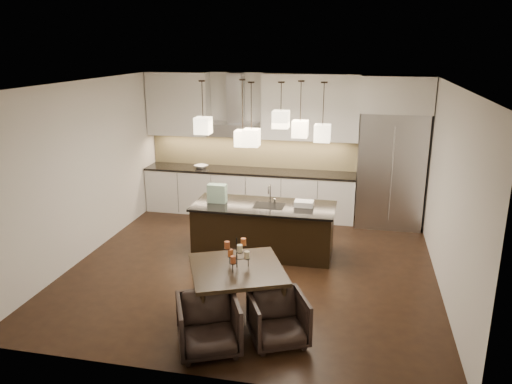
% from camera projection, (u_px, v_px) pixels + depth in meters
% --- Properties ---
extents(floor, '(5.50, 5.50, 0.02)m').
position_uv_depth(floor, '(253.00, 267.00, 7.80)').
color(floor, black).
rests_on(floor, ground).
extents(ceiling, '(5.50, 5.50, 0.02)m').
position_uv_depth(ceiling, '(253.00, 83.00, 6.99)').
color(ceiling, white).
rests_on(ceiling, wall_back).
extents(wall_back, '(5.50, 0.02, 2.80)m').
position_uv_depth(wall_back, '(283.00, 144.00, 9.98)').
color(wall_back, silver).
rests_on(wall_back, ground).
extents(wall_front, '(5.50, 0.02, 2.80)m').
position_uv_depth(wall_front, '(192.00, 253.00, 4.81)').
color(wall_front, silver).
rests_on(wall_front, ground).
extents(wall_left, '(0.02, 5.50, 2.80)m').
position_uv_depth(wall_left, '(84.00, 170.00, 7.95)').
color(wall_left, silver).
rests_on(wall_left, ground).
extents(wall_right, '(0.02, 5.50, 2.80)m').
position_uv_depth(wall_right, '(449.00, 191.00, 6.84)').
color(wall_right, silver).
rests_on(wall_right, ground).
extents(refrigerator, '(1.20, 0.72, 2.15)m').
position_uv_depth(refrigerator, '(390.00, 170.00, 9.30)').
color(refrigerator, '#B7B7BA').
rests_on(refrigerator, floor).
extents(fridge_panel, '(1.26, 0.72, 0.65)m').
position_uv_depth(fridge_panel, '(397.00, 94.00, 8.90)').
color(fridge_panel, silver).
rests_on(fridge_panel, refrigerator).
extents(lower_cabinets, '(4.21, 0.62, 0.88)m').
position_uv_depth(lower_cabinets, '(249.00, 193.00, 10.07)').
color(lower_cabinets, silver).
rests_on(lower_cabinets, floor).
extents(countertop, '(4.21, 0.66, 0.04)m').
position_uv_depth(countertop, '(249.00, 171.00, 9.94)').
color(countertop, black).
rests_on(countertop, lower_cabinets).
extents(backsplash, '(4.21, 0.02, 0.63)m').
position_uv_depth(backsplash, '(252.00, 151.00, 10.13)').
color(backsplash, tan).
rests_on(backsplash, countertop).
extents(upper_cab_left, '(1.25, 0.35, 1.25)m').
position_uv_depth(upper_cab_left, '(179.00, 104.00, 10.01)').
color(upper_cab_left, silver).
rests_on(upper_cab_left, wall_back).
extents(upper_cab_right, '(1.85, 0.35, 1.25)m').
position_uv_depth(upper_cab_right, '(311.00, 107.00, 9.47)').
color(upper_cab_right, silver).
rests_on(upper_cab_right, wall_back).
extents(hood_canopy, '(0.90, 0.52, 0.24)m').
position_uv_depth(hood_canopy, '(234.00, 129.00, 9.81)').
color(hood_canopy, '#B7B7BA').
rests_on(hood_canopy, wall_back).
extents(hood_chimney, '(0.30, 0.28, 0.96)m').
position_uv_depth(hood_chimney, '(235.00, 98.00, 9.75)').
color(hood_chimney, '#B7B7BA').
rests_on(hood_chimney, hood_canopy).
extents(fruit_bowl, '(0.34, 0.34, 0.06)m').
position_uv_depth(fruit_bowl, '(201.00, 167.00, 10.08)').
color(fruit_bowl, silver).
rests_on(fruit_bowl, countertop).
extents(island_body, '(2.24, 0.90, 0.79)m').
position_uv_depth(island_body, '(264.00, 230.00, 8.21)').
color(island_body, black).
rests_on(island_body, floor).
extents(island_top, '(2.31, 0.97, 0.04)m').
position_uv_depth(island_top, '(264.00, 206.00, 8.09)').
color(island_top, black).
rests_on(island_top, island_body).
extents(faucet, '(0.09, 0.21, 0.34)m').
position_uv_depth(faucet, '(270.00, 194.00, 8.10)').
color(faucet, silver).
rests_on(faucet, island_top).
extents(tote_bag, '(0.30, 0.16, 0.30)m').
position_uv_depth(tote_bag, '(217.00, 193.00, 8.19)').
color(tote_bag, '#266D3C').
rests_on(tote_bag, island_top).
extents(food_container, '(0.30, 0.22, 0.09)m').
position_uv_depth(food_container, '(304.00, 204.00, 8.02)').
color(food_container, silver).
rests_on(food_container, island_top).
extents(dining_table, '(1.47, 1.47, 0.67)m').
position_uv_depth(dining_table, '(237.00, 292.00, 6.28)').
color(dining_table, black).
rests_on(dining_table, floor).
extents(candelabra, '(0.42, 0.42, 0.39)m').
position_uv_depth(candelabra, '(237.00, 253.00, 6.13)').
color(candelabra, black).
rests_on(candelabra, dining_table).
extents(candle_a, '(0.09, 0.09, 0.09)m').
position_uv_depth(candle_a, '(247.00, 255.00, 6.16)').
color(candle_a, beige).
rests_on(candle_a, candelabra).
extents(candle_b, '(0.09, 0.09, 0.09)m').
position_uv_depth(candle_b, '(230.00, 253.00, 6.23)').
color(candle_b, '#C15A24').
rests_on(candle_b, candelabra).
extents(candle_c, '(0.09, 0.09, 0.09)m').
position_uv_depth(candle_c, '(233.00, 260.00, 6.03)').
color(candle_c, '#9C4622').
rests_on(candle_c, candelabra).
extents(candle_d, '(0.09, 0.09, 0.09)m').
position_uv_depth(candle_d, '(243.00, 242.00, 6.19)').
color(candle_d, '#C15A24').
rests_on(candle_d, candelabra).
extents(candle_e, '(0.09, 0.09, 0.09)m').
position_uv_depth(candle_e, '(227.00, 245.00, 6.09)').
color(candle_e, '#9C4622').
rests_on(candle_e, candelabra).
extents(candle_f, '(0.09, 0.09, 0.09)m').
position_uv_depth(candle_f, '(240.00, 248.00, 5.99)').
color(candle_f, beige).
rests_on(candle_f, candelabra).
extents(armchair_left, '(0.90, 0.91, 0.63)m').
position_uv_depth(armchair_left, '(209.00, 325.00, 5.57)').
color(armchair_left, black).
rests_on(armchair_left, floor).
extents(armchair_right, '(0.84, 0.85, 0.58)m').
position_uv_depth(armchair_right, '(278.00, 319.00, 5.73)').
color(armchair_right, black).
rests_on(armchair_right, floor).
extents(pendant_a, '(0.24, 0.24, 0.26)m').
position_uv_depth(pendant_a, '(203.00, 126.00, 7.82)').
color(pendant_a, beige).
rests_on(pendant_a, ceiling).
extents(pendant_b, '(0.24, 0.24, 0.26)m').
position_uv_depth(pendant_b, '(243.00, 138.00, 8.15)').
color(pendant_b, beige).
rests_on(pendant_b, ceiling).
extents(pendant_c, '(0.24, 0.24, 0.26)m').
position_uv_depth(pendant_c, '(281.00, 119.00, 7.52)').
color(pendant_c, beige).
rests_on(pendant_c, ceiling).
extents(pendant_d, '(0.24, 0.24, 0.26)m').
position_uv_depth(pendant_d, '(300.00, 129.00, 7.81)').
color(pendant_d, beige).
rests_on(pendant_d, ceiling).
extents(pendant_e, '(0.24, 0.24, 0.26)m').
position_uv_depth(pendant_e, '(322.00, 133.00, 7.55)').
color(pendant_e, beige).
rests_on(pendant_e, ceiling).
extents(pendant_f, '(0.24, 0.24, 0.26)m').
position_uv_depth(pendant_f, '(251.00, 138.00, 7.58)').
color(pendant_f, beige).
rests_on(pendant_f, ceiling).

